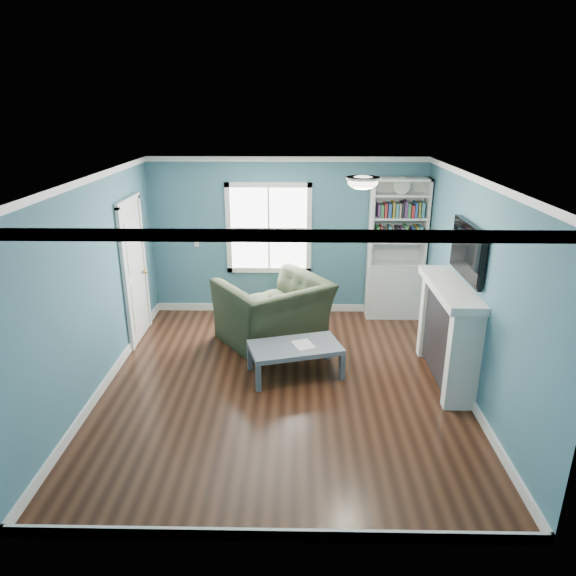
{
  "coord_description": "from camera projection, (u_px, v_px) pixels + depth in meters",
  "views": [
    {
      "loc": [
        0.17,
        -5.73,
        3.37
      ],
      "look_at": [
        0.05,
        0.4,
        1.17
      ],
      "focal_mm": 32.0,
      "sensor_mm": 36.0,
      "label": 1
    }
  ],
  "objects": [
    {
      "name": "recliner",
      "position": [
        274.0,
        301.0,
        7.55
      ],
      "size": [
        1.73,
        1.61,
        1.27
      ],
      "primitive_type": "imported",
      "rotation": [
        0.0,
        0.0,
        -2.53
      ],
      "color": "black",
      "rests_on": "ground"
    },
    {
      "name": "coffee_table",
      "position": [
        295.0,
        349.0,
        6.66
      ],
      "size": [
        1.29,
        0.93,
        0.42
      ],
      "rotation": [
        0.0,
        0.0,
        0.28
      ],
      "color": "#4F565F",
      "rests_on": "ground"
    },
    {
      "name": "trim",
      "position": [
        283.0,
        294.0,
        6.11
      ],
      "size": [
        4.5,
        5.0,
        2.6
      ],
      "color": "white",
      "rests_on": "ground"
    },
    {
      "name": "floor",
      "position": [
        283.0,
        385.0,
        6.53
      ],
      "size": [
        5.0,
        5.0,
        0.0
      ],
      "primitive_type": "plane",
      "color": "black",
      "rests_on": "ground"
    },
    {
      "name": "ceiling_fixture",
      "position": [
        363.0,
        182.0,
        5.75
      ],
      "size": [
        0.38,
        0.38,
        0.15
      ],
      "color": "white",
      "rests_on": "room_walls"
    },
    {
      "name": "window",
      "position": [
        269.0,
        229.0,
        8.39
      ],
      "size": [
        1.4,
        0.06,
        1.5
      ],
      "color": "white",
      "rests_on": "room_walls"
    },
    {
      "name": "door",
      "position": [
        134.0,
        270.0,
        7.53
      ],
      "size": [
        0.12,
        0.98,
        2.17
      ],
      "color": "silver",
      "rests_on": "ground"
    },
    {
      "name": "light_switch",
      "position": [
        197.0,
        243.0,
        8.49
      ],
      "size": [
        0.08,
        0.01,
        0.12
      ],
      "primitive_type": "cube",
      "color": "white",
      "rests_on": "room_walls"
    },
    {
      "name": "fireplace",
      "position": [
        448.0,
        334.0,
        6.47
      ],
      "size": [
        0.44,
        1.58,
        1.3
      ],
      "color": "black",
      "rests_on": "ground"
    },
    {
      "name": "room_walls",
      "position": [
        283.0,
        266.0,
        6.0
      ],
      "size": [
        5.0,
        5.0,
        5.0
      ],
      "color": "#3C6B7B",
      "rests_on": "ground"
    },
    {
      "name": "tv",
      "position": [
        468.0,
        251.0,
        6.1
      ],
      "size": [
        0.06,
        1.1,
        0.65
      ],
      "primitive_type": "cube",
      "color": "black",
      "rests_on": "fireplace"
    },
    {
      "name": "paper_sheet",
      "position": [
        304.0,
        345.0,
        6.66
      ],
      "size": [
        0.33,
        0.37,
        0.0
      ],
      "primitive_type": "cube",
      "rotation": [
        0.0,
        0.0,
        0.39
      ],
      "color": "white",
      "rests_on": "coffee_table"
    },
    {
      "name": "bookshelf",
      "position": [
        395.0,
        263.0,
        8.35
      ],
      "size": [
        0.9,
        0.35,
        2.31
      ],
      "color": "silver",
      "rests_on": "ground"
    }
  ]
}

